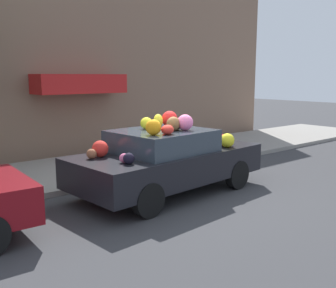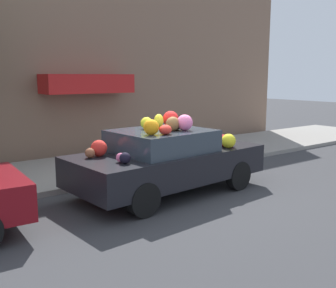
# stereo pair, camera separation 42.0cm
# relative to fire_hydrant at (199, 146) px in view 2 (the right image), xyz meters

# --- Properties ---
(ground_plane) EXTENTS (60.00, 60.00, 0.00)m
(ground_plane) POSITION_rel_fire_hydrant_xyz_m (-2.42, -1.72, -0.46)
(ground_plane) COLOR #38383A
(sidewalk_curb) EXTENTS (24.00, 3.20, 0.12)m
(sidewalk_curb) POSITION_rel_fire_hydrant_xyz_m (-2.42, 0.98, -0.40)
(sidewalk_curb) COLOR gray
(sidewalk_curb) RESTS_ON ground
(building_facade) EXTENTS (18.00, 1.20, 6.42)m
(building_facade) POSITION_rel_fire_hydrant_xyz_m (-2.40, 3.21, 2.71)
(building_facade) COLOR #846651
(building_facade) RESTS_ON ground
(fire_hydrant) EXTENTS (0.20, 0.20, 0.70)m
(fire_hydrant) POSITION_rel_fire_hydrant_xyz_m (0.00, 0.00, 0.00)
(fire_hydrant) COLOR red
(fire_hydrant) RESTS_ON sidewalk_curb
(art_car) EXTENTS (4.21, 2.11, 1.66)m
(art_car) POSITION_rel_fire_hydrant_xyz_m (-2.43, -1.81, 0.27)
(art_car) COLOR black
(art_car) RESTS_ON ground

